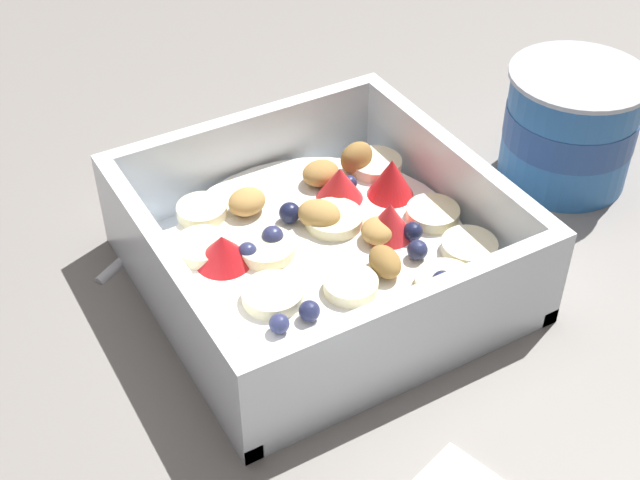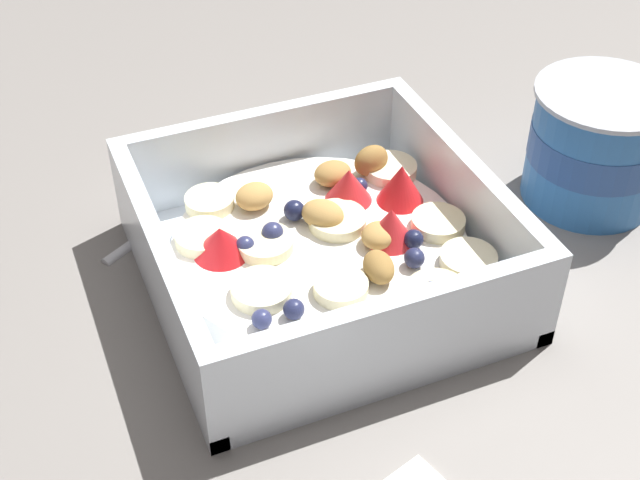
% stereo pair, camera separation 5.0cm
% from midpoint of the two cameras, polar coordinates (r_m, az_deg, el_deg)
% --- Properties ---
extents(ground_plane, '(2.40, 2.40, 0.00)m').
position_cam_midpoint_polar(ground_plane, '(0.51, -2.59, -3.80)').
color(ground_plane, gray).
extents(fruit_bowl, '(0.19, 0.19, 0.06)m').
position_cam_midpoint_polar(fruit_bowl, '(0.51, -2.69, -0.72)').
color(fruit_bowl, white).
rests_on(fruit_bowl, ground).
extents(spoon, '(0.10, 0.16, 0.01)m').
position_cam_midpoint_polar(spoon, '(0.61, -9.07, 4.26)').
color(spoon, silver).
rests_on(spoon, ground).
extents(yogurt_cup, '(0.09, 0.09, 0.08)m').
position_cam_midpoint_polar(yogurt_cup, '(0.60, 13.50, 7.08)').
color(yogurt_cup, '#3370B7').
rests_on(yogurt_cup, ground).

